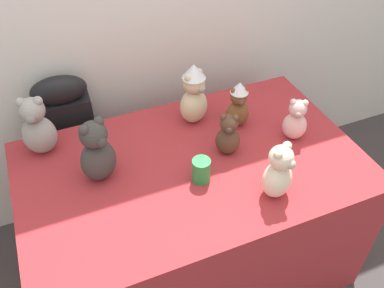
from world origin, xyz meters
name	(u,v)px	position (x,y,z in m)	size (l,w,h in m)	color
display_table	(192,218)	(0.00, 0.25, 0.39)	(1.55, 0.94, 0.78)	maroon
instrument_case	(75,152)	(-0.47, 0.85, 0.51)	(0.29, 0.13, 1.00)	black
teddy_bear_chestnut	(238,105)	(0.31, 0.42, 0.91)	(0.13, 0.12, 0.25)	brown
teddy_bear_cocoa	(228,135)	(0.18, 0.26, 0.89)	(0.14, 0.14, 0.22)	#4C3323
teddy_bear_ash	(37,127)	(-0.60, 0.60, 0.92)	(0.18, 0.16, 0.30)	gray
teddy_bear_cream	(278,173)	(0.25, -0.05, 0.91)	(0.17, 0.16, 0.26)	beige
teddy_bear_sand	(194,95)	(0.13, 0.54, 0.94)	(0.18, 0.17, 0.32)	#CCB78E
teddy_bear_blush	(295,120)	(0.52, 0.23, 0.89)	(0.15, 0.14, 0.22)	beige
teddy_bear_charcoal	(97,152)	(-0.39, 0.33, 0.93)	(0.20, 0.19, 0.31)	#383533
party_cup_green	(201,170)	(0.00, 0.15, 0.84)	(0.08, 0.08, 0.11)	#238C3D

